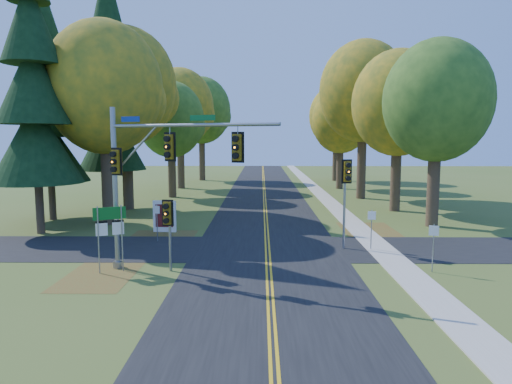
{
  "coord_description": "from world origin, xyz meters",
  "views": [
    {
      "loc": [
        -0.35,
        -22.62,
        6.02
      ],
      "look_at": [
        -0.63,
        1.58,
        3.2
      ],
      "focal_mm": 32.0,
      "sensor_mm": 36.0,
      "label": 1
    }
  ],
  "objects_px": {
    "east_signal_pole": "(346,181)",
    "route_sign_cluster": "(110,225)",
    "info_kiosk": "(165,216)",
    "traffic_mast": "(151,167)"
  },
  "relations": [
    {
      "from": "east_signal_pole",
      "to": "info_kiosk",
      "type": "bearing_deg",
      "value": 147.18
    },
    {
      "from": "traffic_mast",
      "to": "east_signal_pole",
      "type": "bearing_deg",
      "value": 46.12
    },
    {
      "from": "east_signal_pole",
      "to": "route_sign_cluster",
      "type": "distance_m",
      "value": 12.32
    },
    {
      "from": "traffic_mast",
      "to": "info_kiosk",
      "type": "xyz_separation_m",
      "value": [
        -1.43,
        9.11,
        -3.77
      ]
    },
    {
      "from": "east_signal_pole",
      "to": "traffic_mast",
      "type": "bearing_deg",
      "value": -164.34
    },
    {
      "from": "east_signal_pole",
      "to": "route_sign_cluster",
      "type": "height_order",
      "value": "east_signal_pole"
    },
    {
      "from": "traffic_mast",
      "to": "info_kiosk",
      "type": "height_order",
      "value": "traffic_mast"
    },
    {
      "from": "east_signal_pole",
      "to": "route_sign_cluster",
      "type": "relative_size",
      "value": 1.61
    },
    {
      "from": "east_signal_pole",
      "to": "info_kiosk",
      "type": "relative_size",
      "value": 2.4
    },
    {
      "from": "east_signal_pole",
      "to": "route_sign_cluster",
      "type": "xyz_separation_m",
      "value": [
        -11.4,
        -4.4,
        -1.59
      ]
    }
  ]
}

